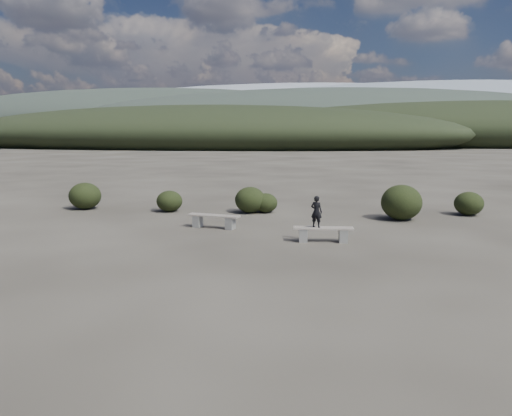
# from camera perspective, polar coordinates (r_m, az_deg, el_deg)

# --- Properties ---
(ground) EXTENTS (1200.00, 1200.00, 0.00)m
(ground) POSITION_cam_1_polar(r_m,az_deg,el_deg) (12.92, -4.32, -7.16)
(ground) COLOR #2F2B24
(ground) RESTS_ON ground
(bench_left) EXTENTS (2.01, 0.77, 0.49)m
(bench_left) POSITION_cam_1_polar(r_m,az_deg,el_deg) (18.38, -4.85, -1.38)
(bench_left) COLOR slate
(bench_left) RESTS_ON ground
(bench_right) EXTENTS (1.95, 0.56, 0.48)m
(bench_right) POSITION_cam_1_polar(r_m,az_deg,el_deg) (16.20, 7.68, -2.86)
(bench_right) COLOR slate
(bench_right) RESTS_ON ground
(seated_person) EXTENTS (0.43, 0.36, 1.02)m
(seated_person) POSITION_cam_1_polar(r_m,az_deg,el_deg) (16.06, 6.92, -0.40)
(seated_person) COLOR black
(seated_person) RESTS_ON bench_right
(shrub_a) EXTENTS (1.14, 1.14, 0.93)m
(shrub_a) POSITION_cam_1_polar(r_m,az_deg,el_deg) (22.35, -9.87, 0.78)
(shrub_a) COLOR black
(shrub_a) RESTS_ON ground
(shrub_b) EXTENTS (1.32, 1.32, 1.13)m
(shrub_b) POSITION_cam_1_polar(r_m,az_deg,el_deg) (21.69, -0.68, 0.94)
(shrub_b) COLOR black
(shrub_b) RESTS_ON ground
(shrub_c) EXTENTS (1.06, 1.06, 0.85)m
(shrub_c) POSITION_cam_1_polar(r_m,az_deg,el_deg) (21.77, 1.07, 0.59)
(shrub_c) COLOR black
(shrub_c) RESTS_ON ground
(shrub_d) EXTENTS (1.62, 1.62, 1.42)m
(shrub_d) POSITION_cam_1_polar(r_m,az_deg,el_deg) (20.78, 16.29, 0.62)
(shrub_d) COLOR black
(shrub_d) RESTS_ON ground
(shrub_e) EXTENTS (1.20, 1.20, 1.00)m
(shrub_e) POSITION_cam_1_polar(r_m,az_deg,el_deg) (22.90, 23.15, 0.47)
(shrub_e) COLOR black
(shrub_e) RESTS_ON ground
(shrub_f) EXTENTS (1.43, 1.43, 1.21)m
(shrub_f) POSITION_cam_1_polar(r_m,az_deg,el_deg) (24.01, -18.96, 1.32)
(shrub_f) COLOR black
(shrub_f) RESTS_ON ground
(mountain_ridges) EXTENTS (500.00, 400.00, 56.00)m
(mountain_ridges) POSITION_cam_1_polar(r_m,az_deg,el_deg) (351.38, 7.23, 10.01)
(mountain_ridges) COLOR black
(mountain_ridges) RESTS_ON ground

